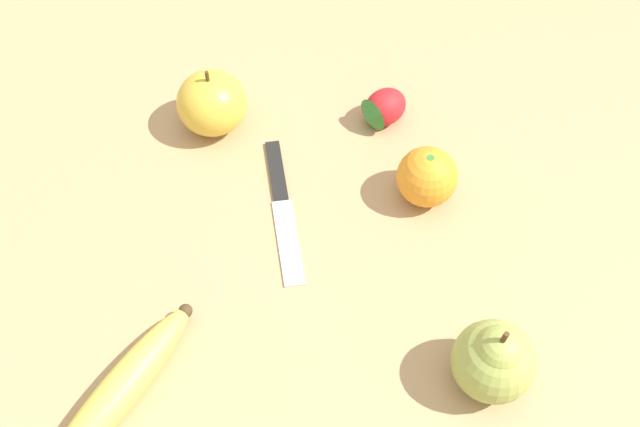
# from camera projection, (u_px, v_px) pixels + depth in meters

# --- Properties ---
(ground_plane) EXTENTS (3.00, 3.00, 0.00)m
(ground_plane) POSITION_uv_depth(u_px,v_px,m) (243.00, 286.00, 0.77)
(ground_plane) COLOR tan
(banana) EXTENTS (0.14, 0.19, 0.04)m
(banana) POSITION_uv_depth(u_px,v_px,m) (118.00, 392.00, 0.69)
(banana) COLOR #DBCC4C
(banana) RESTS_ON ground_plane
(orange) EXTENTS (0.07, 0.07, 0.07)m
(orange) POSITION_uv_depth(u_px,v_px,m) (427.00, 177.00, 0.81)
(orange) COLOR orange
(orange) RESTS_ON ground_plane
(pear) EXTENTS (0.08, 0.08, 0.10)m
(pear) POSITION_uv_depth(u_px,v_px,m) (494.00, 360.00, 0.68)
(pear) COLOR #99A84C
(pear) RESTS_ON ground_plane
(strawberry) EXTENTS (0.06, 0.07, 0.04)m
(strawberry) POSITION_uv_depth(u_px,v_px,m) (382.00, 109.00, 0.88)
(strawberry) COLOR red
(strawberry) RESTS_ON ground_plane
(apple) EXTENTS (0.08, 0.08, 0.09)m
(apple) POSITION_uv_depth(u_px,v_px,m) (212.00, 103.00, 0.87)
(apple) COLOR gold
(apple) RESTS_ON ground_plane
(paring_knife) EXTENTS (0.19, 0.07, 0.01)m
(paring_knife) POSITION_uv_depth(u_px,v_px,m) (282.00, 203.00, 0.83)
(paring_knife) COLOR silver
(paring_knife) RESTS_ON ground_plane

